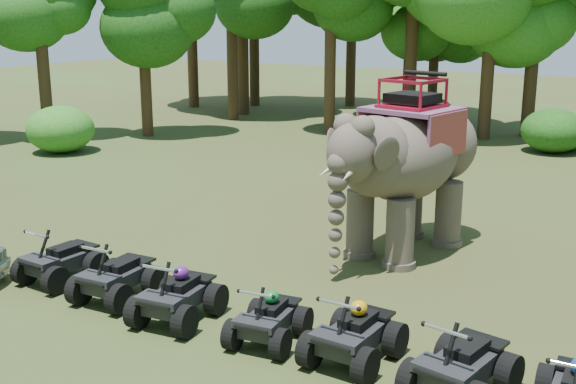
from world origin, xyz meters
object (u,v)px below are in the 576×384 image
at_px(elephant, 407,165).
at_px(atv_2, 177,289).
at_px(atv_5, 462,356).
at_px(atv_1, 117,270).
at_px(atv_4, 354,326).
at_px(atv_0, 60,254).
at_px(atv_3, 269,312).

relative_size(elephant, atv_2, 2.95).
distance_m(atv_2, atv_5, 5.49).
bearing_deg(atv_5, atv_1, -170.74).
xyz_separation_m(atv_1, atv_4, (5.33, 0.11, 0.00)).
relative_size(atv_0, atv_1, 0.98).
height_order(atv_4, atv_5, atv_5).
relative_size(atv_0, atv_4, 0.98).
bearing_deg(elephant, atv_0, -123.14).
xyz_separation_m(elephant, atv_1, (-3.81, -5.94, -1.52)).
relative_size(atv_2, atv_5, 0.98).
distance_m(atv_0, atv_4, 7.11).
bearing_deg(atv_5, atv_0, -171.31).
height_order(atv_3, atv_4, atv_4).
bearing_deg(elephant, atv_3, -80.42).
bearing_deg(atv_4, elephant, 106.29).
xyz_separation_m(atv_4, atv_5, (1.90, -0.11, 0.01)).
relative_size(atv_2, atv_3, 1.13).
bearing_deg(atv_3, atv_0, 170.91).
bearing_deg(atv_0, atv_5, 1.66).
height_order(atv_1, atv_3, atv_1).
bearing_deg(atv_5, atv_2, -168.99).
distance_m(atv_2, atv_4, 3.61).
bearing_deg(atv_4, atv_2, -173.94).
xyz_separation_m(atv_0, atv_5, (9.00, -0.09, 0.02)).
bearing_deg(atv_0, atv_1, -0.68).
bearing_deg(atv_2, atv_1, 167.45).
relative_size(atv_2, atv_4, 1.00).
xyz_separation_m(atv_1, atv_5, (7.23, 0.00, 0.01)).
bearing_deg(atv_4, atv_1, -177.15).
distance_m(atv_3, atv_5, 3.52).
bearing_deg(elephant, atv_1, -112.15).
bearing_deg(atv_4, atv_3, -173.50).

